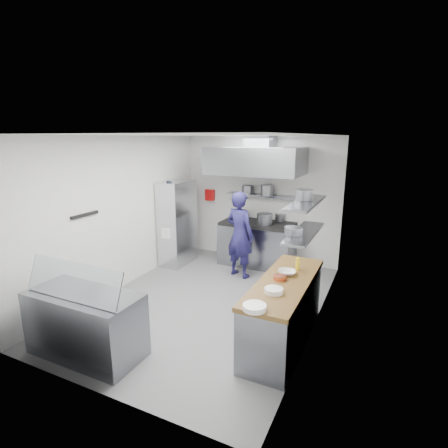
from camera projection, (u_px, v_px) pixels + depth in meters
The scene contains 36 objects.
floor at pixel (209, 301), 6.05m from camera, with size 5.00×5.00×0.00m, color slate.
ceiling at pixel (207, 135), 5.37m from camera, with size 5.00×5.00×0.00m, color silver.
wall_back at pixel (260, 199), 7.90m from camera, with size 3.60×0.02×2.80m, color white.
wall_front at pixel (92, 277), 3.52m from camera, with size 3.60×0.02×2.80m, color white.
wall_left at pixel (122, 213), 6.46m from camera, with size 5.00×0.02×2.80m, color white.
wall_right at pixel (320, 236), 4.96m from camera, with size 5.00×0.02×2.80m, color white.
gas_range at pixel (257, 245), 7.74m from camera, with size 1.60×0.80×0.90m, color gray.
cooktop at pixel (258, 224), 7.62m from camera, with size 1.57×0.78×0.06m, color black.
stock_pot_left at pixel (241, 215), 7.92m from camera, with size 0.29×0.29×0.20m, color slate.
stock_pot_mid at pixel (265, 219), 7.39m from camera, with size 0.33×0.33×0.24m, color slate.
stock_pot_right at pixel (280, 217), 7.76m from camera, with size 0.23×0.23×0.16m, color slate.
over_range_shelf at pixel (262, 195), 7.69m from camera, with size 1.60×0.30×0.04m, color gray.
shelf_pot_a at pixel (248, 189), 7.81m from camera, with size 0.26×0.26×0.18m, color slate.
shelf_pot_b at pixel (267, 190), 7.58m from camera, with size 0.28×0.28×0.22m, color slate.
extractor_hood at pixel (256, 161), 7.14m from camera, with size 1.90×1.15×0.55m, color gray.
hood_duct at pixel (260, 141), 7.24m from camera, with size 0.55×0.55×0.24m, color slate.
red_firebox at pixel (210, 195), 8.36m from camera, with size 0.22×0.10×0.26m, color red.
chef at pixel (240, 235), 6.98m from camera, with size 0.64×0.42×1.75m, color #1C184A.
wire_rack at pixel (178, 223), 7.71m from camera, with size 0.50×0.90×1.85m, color silver.
rack_bin_a at pixel (168, 233), 7.40m from camera, with size 0.18×0.22×0.20m, color white.
rack_bin_b at pixel (175, 207), 7.57m from camera, with size 0.14×0.17×0.15m, color yellow.
rack_jar at pixel (169, 186), 7.18m from camera, with size 0.11×0.11×0.18m, color black.
knife_strip at pixel (85, 215), 5.63m from camera, with size 0.04×0.55×0.05m, color black.
prep_counter_base at pixel (284, 313), 4.81m from camera, with size 0.62×2.00×0.84m, color gray.
prep_counter_top at pixel (285, 282), 4.70m from camera, with size 0.65×2.04×0.06m, color brown.
plate_stack_a at pixel (254, 307), 3.88m from camera, with size 0.27×0.27×0.06m, color white.
plate_stack_b at pixel (274, 291), 4.30m from camera, with size 0.23×0.23×0.06m, color white.
copper_pan at pixel (280, 277), 4.70m from camera, with size 0.17×0.17×0.06m, color #D7613C.
squeeze_bottle at pixel (298, 264), 5.03m from camera, with size 0.06×0.06×0.18m, color yellow.
mixing_bowl at pixel (287, 272), 4.88m from camera, with size 0.24×0.24×0.06m, color white.
wall_shelf_lower at pixel (304, 233), 4.74m from camera, with size 0.30×1.30×0.04m, color gray.
wall_shelf_upper at pixel (306, 203), 4.64m from camera, with size 0.30×1.30×0.04m, color gray.
shelf_pot_c at pixel (294, 231), 4.59m from camera, with size 0.24×0.24×0.10m, color slate.
shelf_pot_d at pixel (304, 195), 4.71m from camera, with size 0.25×0.25×0.14m, color slate.
display_case at pixel (86, 324), 4.50m from camera, with size 1.50×0.70×0.85m, color gray.
display_glass at pixel (73, 281), 4.24m from camera, with size 1.47×0.02×0.45m, color silver.
Camera 1 is at (2.61, -4.90, 2.77)m, focal length 28.00 mm.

